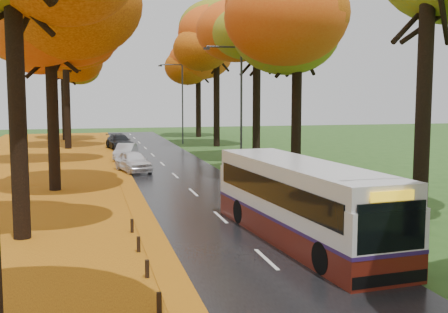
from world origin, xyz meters
name	(u,v)px	position (x,y,z in m)	size (l,w,h in m)	color
road	(190,189)	(0.00, 25.00, 0.02)	(6.50, 90.00, 0.04)	black
centre_line	(190,189)	(0.00, 25.00, 0.04)	(0.12, 90.00, 0.01)	silver
leaf_verge	(9,197)	(-9.00, 25.00, 0.01)	(12.00, 90.00, 0.02)	#7B390B
leaf_drift	(132,191)	(-3.05, 25.00, 0.04)	(0.90, 90.00, 0.01)	orange
trees_left	(44,6)	(-7.18, 27.06, 9.53)	(9.20, 74.00, 13.88)	black
trees_right	(306,12)	(7.19, 26.91, 9.69)	(9.30, 74.20, 13.96)	black
streetlamp_mid	(237,99)	(3.95, 30.00, 4.71)	(2.45, 0.18, 8.00)	#333538
streetlamp_far	(180,97)	(3.95, 52.00, 4.71)	(2.45, 0.18, 8.00)	#333538
bus	(301,200)	(1.82, 13.81, 1.45)	(3.27, 10.42, 2.70)	#51150C
car_white	(133,161)	(-2.35, 32.44, 0.71)	(1.58, 3.93, 1.34)	white
car_silver	(126,151)	(-2.35, 39.37, 0.65)	(1.29, 3.69, 1.22)	#B0B4B9
car_dark	(119,142)	(-2.35, 47.76, 0.69)	(1.83, 4.51, 1.31)	black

